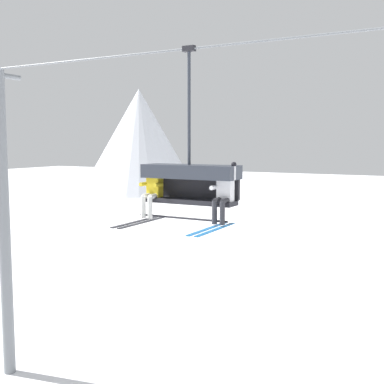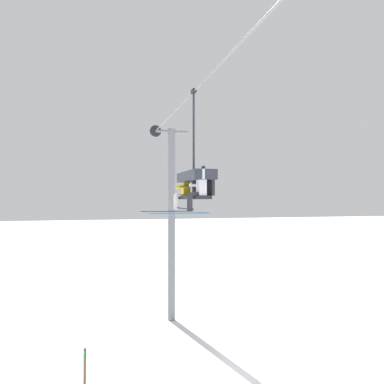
% 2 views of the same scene
% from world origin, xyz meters
% --- Properties ---
extents(ground_plane, '(200.00, 200.00, 0.00)m').
position_xyz_m(ground_plane, '(0.00, 0.00, 0.00)').
color(ground_plane, white).
extents(lift_tower_near, '(0.36, 1.88, 9.46)m').
position_xyz_m(lift_tower_near, '(-6.28, -0.02, 4.90)').
color(lift_tower_near, slate).
rests_on(lift_tower_near, ground_plane).
extents(lift_cable, '(17.28, 0.05, 0.05)m').
position_xyz_m(lift_cable, '(1.36, -0.80, 9.18)').
color(lift_cable, slate).
extents(chairlift_chair, '(2.19, 0.74, 3.68)m').
position_xyz_m(chairlift_chair, '(0.59, -0.73, 6.44)').
color(chairlift_chair, '#232328').
extents(skier_yellow, '(0.46, 1.70, 1.23)m').
position_xyz_m(skier_yellow, '(-0.29, -0.95, 6.12)').
color(skier_yellow, yellow).
extents(skier_white, '(0.48, 1.70, 1.34)m').
position_xyz_m(skier_white, '(1.48, -0.94, 6.14)').
color(skier_white, silver).
extents(trail_sign, '(0.36, 0.08, 1.60)m').
position_xyz_m(trail_sign, '(0.41, -3.98, 0.90)').
color(trail_sign, brown).
rests_on(trail_sign, ground_plane).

